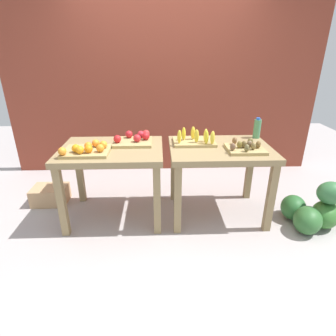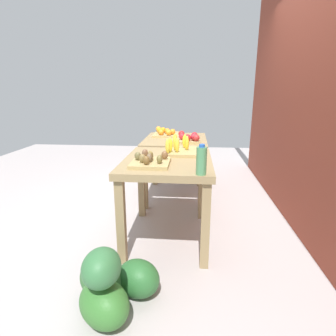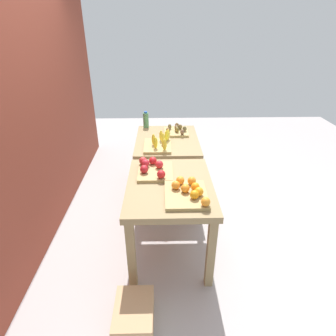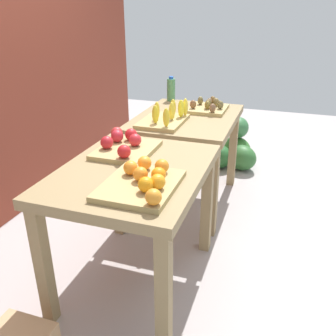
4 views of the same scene
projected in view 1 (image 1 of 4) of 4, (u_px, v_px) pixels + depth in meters
ground_plane at (166, 213)px, 3.13m from camera, size 8.00×8.00×0.00m
back_wall at (163, 67)px, 3.77m from camera, size 4.40×0.12×3.00m
display_table_left at (112, 159)px, 2.84m from camera, size 1.04×0.80×0.80m
display_table_right at (219, 157)px, 2.88m from camera, size 1.04×0.80×0.80m
orange_bin at (87, 150)px, 2.64m from camera, size 0.46×0.37×0.11m
apple_bin at (134, 139)px, 2.93m from camera, size 0.40×0.35×0.11m
banana_crate at (195, 140)px, 2.90m from camera, size 0.44×0.32×0.17m
kiwi_bin at (245, 148)px, 2.71m from camera, size 0.36×0.32×0.10m
water_bottle at (257, 129)px, 3.07m from camera, size 0.08×0.08×0.23m
watermelon_pile at (313, 211)px, 2.85m from camera, size 0.67×0.66×0.51m
cardboard_produce_box at (50, 195)px, 3.32m from camera, size 0.40×0.30×0.21m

